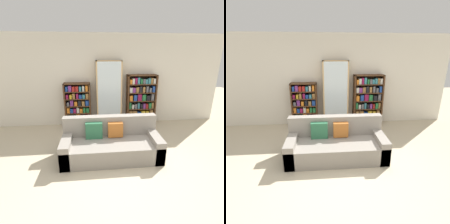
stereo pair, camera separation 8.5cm
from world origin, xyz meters
TOP-DOWN VIEW (x-y plane):
  - ground_plane at (0.00, 0.00)m, footprint 16.00×16.00m
  - wall_back at (0.00, 2.53)m, footprint 7.08×0.06m
  - couch at (-0.08, 0.57)m, footprint 2.07×0.87m
  - bookshelf_left at (-0.90, 2.32)m, footprint 0.76×0.32m
  - display_cabinet at (0.03, 2.31)m, footprint 0.74×0.36m
  - bookshelf_right at (1.01, 2.32)m, footprint 0.89×0.32m
  - wine_bottle at (0.68, 1.91)m, footprint 0.07×0.07m

SIDE VIEW (x-z plane):
  - ground_plane at x=0.00m, z-range 0.00..0.00m
  - wine_bottle at x=0.68m, z-range -0.03..0.34m
  - couch at x=-0.08m, z-range -0.13..0.70m
  - bookshelf_left at x=-0.90m, z-range -0.01..1.32m
  - bookshelf_right at x=1.01m, z-range -0.02..1.53m
  - display_cabinet at x=0.03m, z-range 0.00..1.96m
  - wall_back at x=0.00m, z-range 0.00..2.70m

